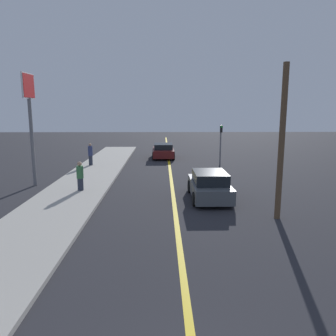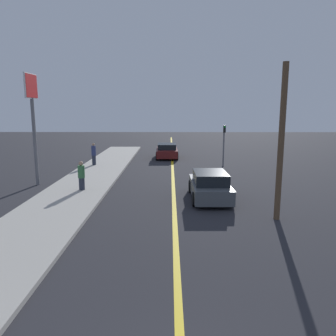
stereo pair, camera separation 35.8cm
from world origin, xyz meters
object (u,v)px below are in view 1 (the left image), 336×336
(utility_pole, at_px, (282,143))
(pedestrian_mid_group, at_px, (80,176))
(pedestrian_far_standing, at_px, (90,154))
(traffic_light, at_px, (221,140))
(car_near_right_lane, at_px, (209,186))
(roadside_sign, at_px, (29,104))
(car_ahead_center, at_px, (163,151))

(utility_pole, bearing_deg, pedestrian_mid_group, 154.85)
(pedestrian_far_standing, bearing_deg, traffic_light, 2.42)
(pedestrian_mid_group, height_order, utility_pole, utility_pole)
(traffic_light, relative_size, utility_pole, 0.51)
(pedestrian_far_standing, height_order, utility_pole, utility_pole)
(pedestrian_mid_group, height_order, pedestrian_far_standing, pedestrian_far_standing)
(car_near_right_lane, bearing_deg, roadside_sign, 162.12)
(pedestrian_far_standing, bearing_deg, utility_pole, -49.87)
(car_near_right_lane, distance_m, pedestrian_far_standing, 12.25)
(car_ahead_center, xyz_separation_m, pedestrian_far_standing, (-5.68, -4.59, 0.36))
(utility_pole, bearing_deg, traffic_light, 90.77)
(roadside_sign, distance_m, utility_pole, 13.87)
(car_ahead_center, distance_m, traffic_light, 6.30)
(pedestrian_mid_group, xyz_separation_m, roadside_sign, (-3.13, 1.79, 3.81))
(pedestrian_far_standing, bearing_deg, pedestrian_mid_group, -81.70)
(car_near_right_lane, distance_m, traffic_light, 10.08)
(traffic_light, xyz_separation_m, roadside_sign, (-12.17, -6.63, 2.71))
(pedestrian_far_standing, height_order, traffic_light, traffic_light)
(traffic_light, bearing_deg, pedestrian_far_standing, -177.58)
(traffic_light, height_order, roadside_sign, roadside_sign)
(car_ahead_center, xyz_separation_m, utility_pole, (4.70, -16.90, 2.48))
(pedestrian_far_standing, relative_size, roadside_sign, 0.27)
(utility_pole, bearing_deg, roadside_sign, 153.65)
(pedestrian_far_standing, relative_size, traffic_light, 0.53)
(car_near_right_lane, height_order, car_ahead_center, car_near_right_lane)
(car_near_right_lane, relative_size, utility_pole, 0.65)
(traffic_light, height_order, utility_pole, utility_pole)
(car_ahead_center, height_order, roadside_sign, roadside_sign)
(car_near_right_lane, distance_m, roadside_sign, 11.17)
(roadside_sign, bearing_deg, car_near_right_lane, -17.36)
(car_near_right_lane, bearing_deg, pedestrian_far_standing, 130.05)
(car_ahead_center, relative_size, roadside_sign, 0.61)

